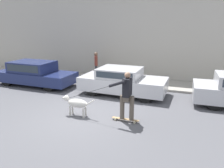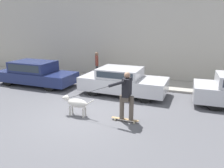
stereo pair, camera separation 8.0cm
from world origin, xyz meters
name	(u,v)px [view 1 (the left image)]	position (x,y,z in m)	size (l,w,h in m)	color
ground_plane	(85,117)	(0.00, 0.00, 0.00)	(36.00, 36.00, 0.00)	#545459
back_wall	(131,37)	(0.00, 6.23, 2.45)	(32.00, 0.30, 4.89)	#ADA89E
sidewalk_curb	(125,82)	(0.00, 5.05, 0.05)	(30.00, 2.02, 0.11)	#A39E93
parked_car_0	(35,74)	(-4.44, 2.96, 0.62)	(4.37, 1.81, 1.28)	black
parked_car_1	(122,81)	(0.48, 2.96, 0.61)	(4.05, 1.88, 1.25)	black
dog	(76,103)	(-0.34, -0.01, 0.47)	(1.26, 0.34, 0.72)	beige
skateboarder	(127,94)	(1.49, 0.11, 0.98)	(2.67, 0.64, 1.72)	beige
pedestrian_with_bag	(96,64)	(-1.78, 5.13, 0.95)	(0.36, 0.62, 1.54)	#28282D
fire_hydrant	(13,73)	(-6.73, 3.79, 0.34)	(0.18, 0.18, 0.65)	gold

